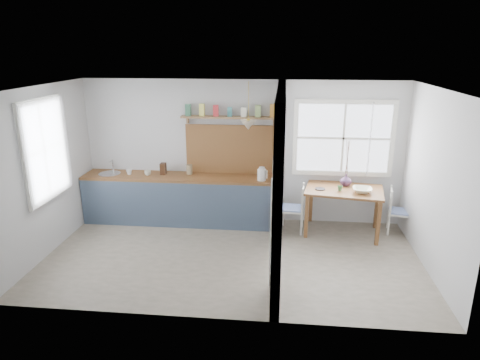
# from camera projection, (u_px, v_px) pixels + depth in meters

# --- Properties ---
(floor) EXTENTS (5.80, 3.20, 0.01)m
(floor) POSITION_uv_depth(u_px,v_px,m) (232.00, 257.00, 6.69)
(floor) COLOR gray
(floor) RESTS_ON ground
(ceiling) EXTENTS (5.80, 3.20, 0.01)m
(ceiling) POSITION_uv_depth(u_px,v_px,m) (231.00, 88.00, 5.91)
(ceiling) COLOR silver
(ceiling) RESTS_ON walls
(walls) EXTENTS (5.81, 3.21, 2.60)m
(walls) POSITION_uv_depth(u_px,v_px,m) (231.00, 177.00, 6.30)
(walls) COLOR silver
(walls) RESTS_ON floor
(partition) EXTENTS (0.12, 3.20, 2.60)m
(partition) POSITION_uv_depth(u_px,v_px,m) (279.00, 168.00, 6.24)
(partition) COLOR silver
(partition) RESTS_ON floor
(kitchen_window) EXTENTS (0.10, 1.16, 1.50)m
(kitchen_window) POSITION_uv_depth(u_px,v_px,m) (44.00, 150.00, 6.47)
(kitchen_window) COLOR white
(kitchen_window) RESTS_ON walls
(nook_window) EXTENTS (1.76, 0.10, 1.30)m
(nook_window) POSITION_uv_depth(u_px,v_px,m) (343.00, 138.00, 7.52)
(nook_window) COLOR white
(nook_window) RESTS_ON walls
(counter) EXTENTS (3.50, 0.60, 0.90)m
(counter) POSITION_uv_depth(u_px,v_px,m) (180.00, 198.00, 7.92)
(counter) COLOR brown
(counter) RESTS_ON floor
(sink) EXTENTS (0.40, 0.40, 0.02)m
(sink) POSITION_uv_depth(u_px,v_px,m) (110.00, 174.00, 7.89)
(sink) COLOR silver
(sink) RESTS_ON counter
(backsplash) EXTENTS (1.65, 0.03, 0.90)m
(backsplash) POSITION_uv_depth(u_px,v_px,m) (231.00, 149.00, 7.80)
(backsplash) COLOR brown
(backsplash) RESTS_ON walls
(shelf) EXTENTS (1.75, 0.20, 0.21)m
(shelf) POSITION_uv_depth(u_px,v_px,m) (230.00, 114.00, 7.53)
(shelf) COLOR #9B693E
(shelf) RESTS_ON walls
(pendant_lamp) EXTENTS (0.26, 0.26, 0.16)m
(pendant_lamp) POSITION_uv_depth(u_px,v_px,m) (248.00, 125.00, 7.21)
(pendant_lamp) COLOR beige
(pendant_lamp) RESTS_ON ceiling
(utensil_rail) EXTENTS (0.02, 0.50, 0.02)m
(utensil_rail) POSITION_uv_depth(u_px,v_px,m) (275.00, 154.00, 7.05)
(utensil_rail) COLOR silver
(utensil_rail) RESTS_ON partition
(dining_table) EXTENTS (1.41, 1.06, 0.81)m
(dining_table) POSITION_uv_depth(u_px,v_px,m) (343.00, 211.00, 7.46)
(dining_table) COLOR brown
(dining_table) RESTS_ON floor
(chair_left) EXTENTS (0.42, 0.42, 0.85)m
(chair_left) POSITION_uv_depth(u_px,v_px,m) (292.00, 208.00, 7.53)
(chair_left) COLOR silver
(chair_left) RESTS_ON floor
(chair_right) EXTENTS (0.44, 0.44, 0.81)m
(chair_right) POSITION_uv_depth(u_px,v_px,m) (400.00, 211.00, 7.43)
(chair_right) COLOR silver
(chair_right) RESTS_ON floor
(kettle) EXTENTS (0.23, 0.19, 0.24)m
(kettle) POSITION_uv_depth(u_px,v_px,m) (262.00, 174.00, 7.46)
(kettle) COLOR white
(kettle) RESTS_ON counter
(mug_a) EXTENTS (0.13, 0.13, 0.10)m
(mug_a) POSITION_uv_depth(u_px,v_px,m) (129.00, 172.00, 7.82)
(mug_a) COLOR silver
(mug_a) RESTS_ON counter
(mug_b) EXTENTS (0.15, 0.15, 0.09)m
(mug_b) POSITION_uv_depth(u_px,v_px,m) (148.00, 173.00, 7.78)
(mug_b) COLOR beige
(mug_b) RESTS_ON counter
(knife_block) EXTENTS (0.10, 0.13, 0.21)m
(knife_block) POSITION_uv_depth(u_px,v_px,m) (163.00, 169.00, 7.83)
(knife_block) COLOR #442515
(knife_block) RESTS_ON counter
(jar) EXTENTS (0.14, 0.14, 0.18)m
(jar) POSITION_uv_depth(u_px,v_px,m) (189.00, 169.00, 7.84)
(jar) COLOR #96825C
(jar) RESTS_ON counter
(towel_magenta) EXTENTS (0.02, 0.03, 0.51)m
(towel_magenta) POSITION_uv_depth(u_px,v_px,m) (271.00, 218.00, 7.49)
(towel_magenta) COLOR #A82D68
(towel_magenta) RESTS_ON counter
(towel_orange) EXTENTS (0.02, 0.03, 0.52)m
(towel_orange) POSITION_uv_depth(u_px,v_px,m) (271.00, 220.00, 7.45)
(towel_orange) COLOR #C1762C
(towel_orange) RESTS_ON counter
(bowl) EXTENTS (0.35, 0.35, 0.08)m
(bowl) POSITION_uv_depth(u_px,v_px,m) (362.00, 190.00, 7.16)
(bowl) COLOR white
(bowl) RESTS_ON dining_table
(table_cup) EXTENTS (0.10, 0.10, 0.08)m
(table_cup) POSITION_uv_depth(u_px,v_px,m) (340.00, 188.00, 7.25)
(table_cup) COLOR #3F753F
(table_cup) RESTS_ON dining_table
(plate) EXTENTS (0.17, 0.17, 0.01)m
(plate) POSITION_uv_depth(u_px,v_px,m) (320.00, 189.00, 7.32)
(plate) COLOR black
(plate) RESTS_ON dining_table
(vase) EXTENTS (0.24, 0.24, 0.21)m
(vase) POSITION_uv_depth(u_px,v_px,m) (346.00, 180.00, 7.48)
(vase) COLOR #492D4E
(vase) RESTS_ON dining_table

